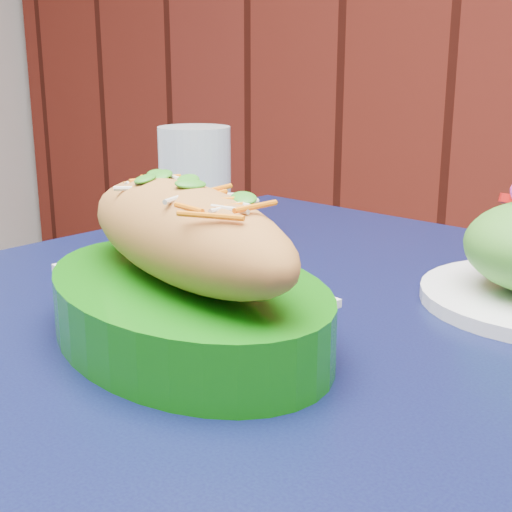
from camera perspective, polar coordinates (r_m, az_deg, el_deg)
The scene contains 3 objects.
cafe_table at distance 0.62m, azimuth 4.04°, elevation -13.06°, with size 0.90×0.90×0.75m.
banh_mi_basket at distance 0.54m, azimuth -5.68°, elevation -1.55°, with size 0.33×0.27×0.13m.
water_glass at distance 0.83m, azimuth -4.89°, elevation 5.66°, with size 0.08×0.08×0.13m, color silver.
Camera 1 is at (0.42, 0.72, 0.96)m, focal length 50.00 mm.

